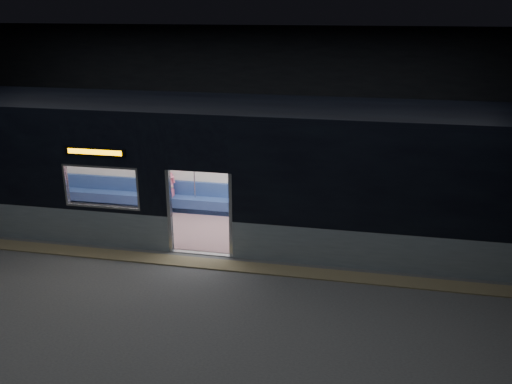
% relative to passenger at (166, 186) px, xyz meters
% --- Properties ---
extents(station_floor, '(24.00, 14.00, 0.01)m').
position_rel_passenger_xyz_m(station_floor, '(1.76, -3.55, -0.77)').
color(station_floor, '#47494C').
rests_on(station_floor, ground).
extents(station_envelope, '(24.00, 14.00, 5.00)m').
position_rel_passenger_xyz_m(station_envelope, '(1.76, -3.55, 2.89)').
color(station_envelope, black).
rests_on(station_envelope, station_floor).
extents(tactile_strip, '(22.80, 0.50, 0.03)m').
position_rel_passenger_xyz_m(tactile_strip, '(1.76, -3.00, -0.75)').
color(tactile_strip, '#8C7F59').
rests_on(tactile_strip, station_floor).
extents(metro_car, '(18.00, 3.04, 3.35)m').
position_rel_passenger_xyz_m(metro_car, '(1.76, -1.00, 1.08)').
color(metro_car, '#8F9FAB').
rests_on(metro_car, station_floor).
extents(passenger, '(0.41, 0.66, 1.30)m').
position_rel_passenger_xyz_m(passenger, '(0.00, 0.00, 0.00)').
color(passenger, black).
rests_on(passenger, metro_car).
extents(handbag, '(0.29, 0.27, 0.12)m').
position_rel_passenger_xyz_m(handbag, '(-0.02, -0.21, -0.11)').
color(handbag, black).
rests_on(handbag, passenger).
extents(transit_map, '(0.93, 0.03, 0.60)m').
position_rel_passenger_xyz_m(transit_map, '(6.27, 0.31, 0.68)').
color(transit_map, white).
rests_on(transit_map, metro_car).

